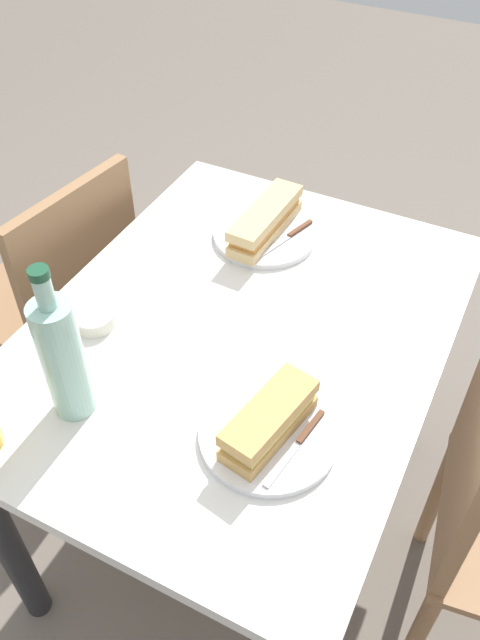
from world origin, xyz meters
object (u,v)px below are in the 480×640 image
Objects in this scene: plate_near at (265,235)px; knife_far at (299,443)px; dining_table at (240,367)px; knife_near at (289,236)px; baguette_sandwich_near at (265,220)px; plate_far at (268,435)px; water_bottle at (62,357)px; chair_near at (64,295)px; baguette_sandwich_far at (269,420)px; olive_bowl at (94,319)px.

plate_near is 1.33× the size of knife_far.
knife_near is (-0.30, -0.02, 0.14)m from dining_table.
baguette_sandwich_near reaches higher than dining_table.
plate_near is at bearing 90.00° from baguette_sandwich_near.
baguette_sandwich_near reaches higher than plate_near.
plate_far is 0.75× the size of water_bottle.
chair_near is at bearing -135.65° from water_bottle.
baguette_sandwich_near is 1.04× the size of plate_far.
plate_far reaches higher than dining_table.
dining_table is at bearing 4.66° from knife_near.
baguette_sandwich_far reaches higher than olive_bowl.
knife_near is at bearing -159.94° from plate_far.
water_bottle is at bearing -74.48° from plate_far.
plate_far is at bearing 25.84° from plate_near.
plate_near is at bearing -149.32° from knife_far.
chair_near is (-0.12, -0.59, -0.13)m from dining_table.
knife_far is at bearing 25.27° from knife_near.
baguette_sandwich_far is at bearing 66.13° from chair_near.
plate_far is at bearing -88.67° from knife_far.
knife_near is at bearing 98.63° from baguette_sandwich_near.
knife_near is at bearing 166.38° from water_bottle.
plate_far is 1.33× the size of knife_far.
plate_near is at bearing 156.08° from olive_bowl.
baguette_sandwich_near is 2.90× the size of olive_bowl.
baguette_sandwich_far is at bearing 37.10° from dining_table.
dining_table is 0.43m from water_bottle.
plate_far is 0.06m from knife_far.
dining_table is at bearing 114.96° from olive_bowl.
dining_table is 0.30m from plate_far.
olive_bowl is (0.42, -0.24, -0.00)m from knife_near.
water_bottle reaches higher than dining_table.
knife_near and knife_far have the same top height.
water_bottle is at bearing -29.01° from dining_table.
water_bottle reaches higher than plate_far.
knife_near is at bearing 150.32° from olive_bowl.
knife_far is at bearing 30.68° from plate_near.
dining_table is 0.32m from olive_bowl.
plate_near is 1.17× the size of baguette_sandwich_far.
plate_near is at bearing -164.30° from dining_table.
baguette_sandwich_near reaches higher than knife_near.
chair_near is 0.48m from olive_bowl.
baguette_sandwich_far is (0.33, 0.75, 0.30)m from chair_near.
baguette_sandwich_near reaches higher than olive_bowl.
knife_far is at bearing 103.61° from water_bottle.
knife_near is 0.64m from water_bottle.
chair_near is 4.12× the size of baguette_sandwich_far.
dining_table is 0.33m from knife_near.
baguette_sandwich_far is at bearing 25.84° from plate_near.
water_bottle is (0.60, -0.09, 0.12)m from plate_near.
water_bottle is at bearing -74.48° from baguette_sandwich_far.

